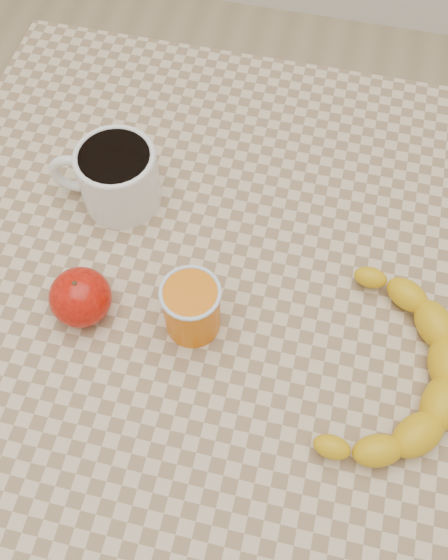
% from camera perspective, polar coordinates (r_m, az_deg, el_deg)
% --- Properties ---
extents(ground, '(3.00, 3.00, 0.00)m').
position_cam_1_polar(ground, '(1.45, 0.00, -15.14)').
color(ground, tan).
rests_on(ground, ground).
extents(table, '(0.80, 0.80, 0.75)m').
position_cam_1_polar(table, '(0.82, 0.00, -3.63)').
color(table, '#C6AF8C').
rests_on(table, ground).
extents(coffee_mug, '(0.14, 0.11, 0.08)m').
position_cam_1_polar(coffee_mug, '(0.79, -9.85, 9.42)').
color(coffee_mug, white).
rests_on(coffee_mug, table).
extents(orange_juice_glass, '(0.07, 0.07, 0.08)m').
position_cam_1_polar(orange_juice_glass, '(0.69, -2.98, -2.53)').
color(orange_juice_glass, orange).
rests_on(orange_juice_glass, table).
extents(apple, '(0.09, 0.09, 0.07)m').
position_cam_1_polar(apple, '(0.72, -12.99, -1.54)').
color(apple, '#8C0704').
rests_on(apple, table).
extents(banana, '(0.32, 0.37, 0.04)m').
position_cam_1_polar(banana, '(0.70, 15.01, -8.05)').
color(banana, gold).
rests_on(banana, table).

